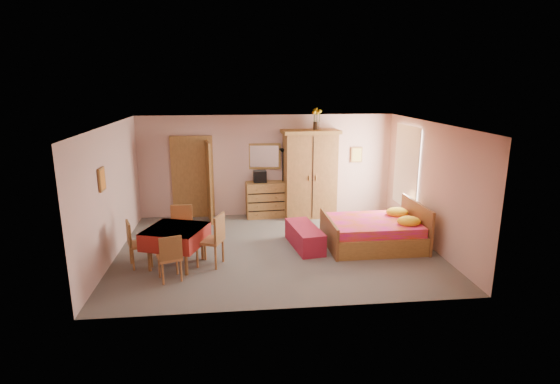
{
  "coord_description": "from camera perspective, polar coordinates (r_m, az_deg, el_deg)",
  "views": [
    {
      "loc": [
        -0.85,
        -8.55,
        3.4
      ],
      "look_at": [
        0.1,
        0.3,
        1.15
      ],
      "focal_mm": 28.0,
      "sensor_mm": 36.0,
      "label": 1
    }
  ],
  "objects": [
    {
      "name": "sunflower_vase",
      "position": [
        11.01,
        4.76,
        9.52
      ],
      "size": [
        0.22,
        0.22,
        0.54
      ],
      "primitive_type": "cube",
      "rotation": [
        0.0,
        0.0,
        0.02
      ],
      "color": "gold",
      "rests_on": "wardrobe"
    },
    {
      "name": "bench",
      "position": [
        9.29,
        3.23,
        -5.84
      ],
      "size": [
        0.69,
        1.4,
        0.45
      ],
      "primitive_type": "cube",
      "rotation": [
        0.0,
        0.0,
        0.15
      ],
      "color": "maroon",
      "rests_on": "floor"
    },
    {
      "name": "wardrobe",
      "position": [
        11.16,
        3.91,
        2.37
      ],
      "size": [
        1.48,
        0.83,
        2.24
      ],
      "primitive_type": "cube",
      "rotation": [
        0.0,
        0.0,
        0.07
      ],
      "color": "brown",
      "rests_on": "floor"
    },
    {
      "name": "window",
      "position": [
        10.74,
        16.23,
        3.16
      ],
      "size": [
        0.08,
        1.4,
        1.95
      ],
      "primitive_type": "cube",
      "color": "white",
      "rests_on": "wall_right"
    },
    {
      "name": "wall_mirror",
      "position": [
        11.22,
        -2.07,
        4.69
      ],
      "size": [
        0.85,
        0.11,
        0.67
      ],
      "primitive_type": "cube",
      "rotation": [
        0.0,
        0.0,
        -0.08
      ],
      "color": "silver",
      "rests_on": "wall_back"
    },
    {
      "name": "chest_of_drawers",
      "position": [
        11.25,
        -1.95,
        -0.99
      ],
      "size": [
        1.0,
        0.55,
        0.91
      ],
      "primitive_type": "cube",
      "rotation": [
        0.0,
        0.0,
        0.07
      ],
      "color": "olive",
      "rests_on": "floor"
    },
    {
      "name": "chair_east",
      "position": [
        8.4,
        -9.16,
        -6.17
      ],
      "size": [
        0.59,
        0.59,
        1.01
      ],
      "primitive_type": "cube",
      "rotation": [
        0.0,
        0.0,
        1.22
      ],
      "color": "#9F6436",
      "rests_on": "floor"
    },
    {
      "name": "picture_left",
      "position": [
        8.47,
        -22.25,
        1.54
      ],
      "size": [
        0.04,
        0.32,
        0.42
      ],
      "primitive_type": "cube",
      "color": "orange",
      "rests_on": "wall_left"
    },
    {
      "name": "floor_lamp",
      "position": [
        11.25,
        0.36,
        1.25
      ],
      "size": [
        0.29,
        0.29,
        1.76
      ],
      "primitive_type": "cube",
      "rotation": [
        0.0,
        0.0,
        0.37
      ],
      "color": "black",
      "rests_on": "floor"
    },
    {
      "name": "picture_back",
      "position": [
        11.62,
        9.97,
        4.82
      ],
      "size": [
        0.3,
        0.04,
        0.4
      ],
      "primitive_type": "cube",
      "color": "#D8BF59",
      "rests_on": "wall_back"
    },
    {
      "name": "bed",
      "position": [
        9.47,
        12.04,
        -4.21
      ],
      "size": [
        2.01,
        1.59,
        0.92
      ],
      "primitive_type": "cube",
      "rotation": [
        0.0,
        0.0,
        0.01
      ],
      "color": "#E01596",
      "rests_on": "floor"
    },
    {
      "name": "doorway",
      "position": [
        11.32,
        -11.32,
        1.8
      ],
      "size": [
        1.06,
        0.12,
        2.15
      ],
      "primitive_type": "cube",
      "color": "#9E6B35",
      "rests_on": "floor"
    },
    {
      "name": "chair_south",
      "position": [
        7.96,
        -14.26,
        -8.2
      ],
      "size": [
        0.5,
        0.5,
        0.86
      ],
      "primitive_type": "cube",
      "rotation": [
        0.0,
        0.0,
        0.34
      ],
      "color": "#AE6D3B",
      "rests_on": "floor"
    },
    {
      "name": "wall_right",
      "position": [
        9.71,
        19.02,
        0.91
      ],
      "size": [
        0.1,
        5.0,
        2.6
      ],
      "primitive_type": "cube",
      "color": "tan",
      "rests_on": "floor"
    },
    {
      "name": "ceiling",
      "position": [
        8.63,
        -0.45,
        8.87
      ],
      "size": [
        6.5,
        6.5,
        0.0
      ],
      "primitive_type": "plane",
      "rotation": [
        3.14,
        0.0,
        0.0
      ],
      "color": "brown",
      "rests_on": "wall_back"
    },
    {
      "name": "dining_table",
      "position": [
        8.55,
        -13.4,
        -6.95
      ],
      "size": [
        1.3,
        1.3,
        0.75
      ],
      "primitive_type": "cube",
      "rotation": [
        0.0,
        0.0,
        -0.34
      ],
      "color": "maroon",
      "rests_on": "floor"
    },
    {
      "name": "stereo",
      "position": [
        11.1,
        -2.65,
        2.04
      ],
      "size": [
        0.34,
        0.26,
        0.3
      ],
      "primitive_type": "cube",
      "rotation": [
        0.0,
        0.0,
        0.07
      ],
      "color": "black",
      "rests_on": "chest_of_drawers"
    },
    {
      "name": "wall_left",
      "position": [
        9.12,
        -21.2,
        -0.1
      ],
      "size": [
        0.1,
        5.0,
        2.6
      ],
      "primitive_type": "cube",
      "color": "tan",
      "rests_on": "floor"
    },
    {
      "name": "wall_back",
      "position": [
        11.28,
        -1.7,
        3.45
      ],
      "size": [
        6.5,
        0.1,
        2.6
      ],
      "primitive_type": "cube",
      "color": "tan",
      "rests_on": "floor"
    },
    {
      "name": "chair_west",
      "position": [
        8.68,
        -17.82,
        -6.4
      ],
      "size": [
        0.52,
        0.52,
        0.9
      ],
      "primitive_type": "cube",
      "rotation": [
        0.0,
        0.0,
        -1.22
      ],
      "color": "#A96D39",
      "rests_on": "floor"
    },
    {
      "name": "wall_front",
      "position": [
        6.46,
        1.78,
        -4.79
      ],
      "size": [
        6.5,
        0.1,
        2.6
      ],
      "primitive_type": "cube",
      "color": "tan",
      "rests_on": "floor"
    },
    {
      "name": "floor",
      "position": [
        9.24,
        -0.42,
        -7.41
      ],
      "size": [
        6.5,
        6.5,
        0.0
      ],
      "primitive_type": "plane",
      "color": "#635E57",
      "rests_on": "ground"
    },
    {
      "name": "chair_north",
      "position": [
        9.1,
        -12.76,
        -4.9
      ],
      "size": [
        0.44,
        0.44,
        0.96
      ],
      "primitive_type": "cube",
      "rotation": [
        0.0,
        0.0,
        3.16
      ],
      "color": "#9A6134",
      "rests_on": "floor"
    }
  ]
}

